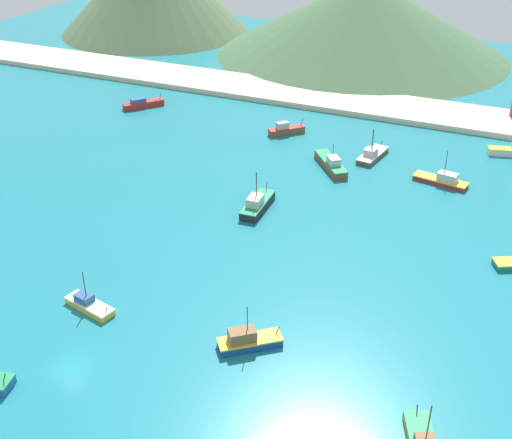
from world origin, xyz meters
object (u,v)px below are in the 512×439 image
Objects in this scene: fishing_boat_1 at (248,340)px; fishing_boat_13 at (257,204)px; fishing_boat_10 at (89,304)px; fishing_boat_14 at (331,164)px; fishing_boat_5 at (442,180)px; fishing_boat_0 at (143,104)px; fishing_boat_2 at (286,130)px; fishing_boat_4 at (372,155)px.

fishing_boat_13 reaches higher than fishing_boat_1.
fishing_boat_10 is 0.74× the size of fishing_boat_14.
fishing_boat_13 is at bearing -139.88° from fishing_boat_5.
fishing_boat_10 is at bearing -62.77° from fishing_boat_0.
fishing_boat_0 is at bearing 170.32° from fishing_boat_5.
fishing_boat_1 is at bearing -72.19° from fishing_boat_2.
fishing_boat_5 is (13.39, 53.64, -0.17)m from fishing_boat_1.
fishing_boat_2 is 33.23m from fishing_boat_13.
fishing_boat_1 is 67.13m from fishing_boat_2.
fishing_boat_0 is 0.89× the size of fishing_boat_5.
fishing_boat_1 is 55.29m from fishing_boat_5.
fishing_boat_1 is 52.25m from fishing_boat_14.
fishing_boat_10 is (-20.99, -60.90, -0.09)m from fishing_boat_4.
fishing_boat_10 is (-1.36, -65.52, -0.28)m from fishing_boat_2.
fishing_boat_4 is 0.94× the size of fishing_boat_5.
fishing_boat_2 is 35.45m from fishing_boat_5.
fishing_boat_1 is 34.09m from fishing_boat_13.
fishing_boat_14 is at bearing -41.16° from fishing_boat_2.
fishing_boat_0 is 0.90× the size of fishing_boat_13.
fishing_boat_10 is (-35.28, -55.25, -0.12)m from fishing_boat_5.
fishing_boat_10 is at bearing -109.02° from fishing_boat_4.
fishing_boat_1 is at bearing -49.26° from fishing_boat_0.
fishing_boat_10 is 34.45m from fishing_boat_13.
fishing_boat_4 is at bearing -13.24° from fishing_boat_2.
fishing_boat_5 is (14.29, -5.65, 0.04)m from fishing_boat_4.
fishing_boat_5 is at bearing -21.58° from fishing_boat_4.
fishing_boat_5 is at bearing 57.44° from fishing_boat_10.
fishing_boat_2 is 0.71× the size of fishing_boat_13.
fishing_boat_2 is 0.70× the size of fishing_boat_5.
fishing_boat_14 reaches higher than fishing_boat_0.
fishing_boat_1 is at bearing -82.63° from fishing_boat_14.
fishing_boat_4 is (-0.91, 59.30, -0.21)m from fishing_boat_1.
fishing_boat_2 is 18.38m from fishing_boat_14.
fishing_boat_4 reaches higher than fishing_boat_2.
fishing_boat_14 is (-6.70, 51.82, -0.03)m from fishing_boat_1.
fishing_boat_13 is at bearing -76.46° from fishing_boat_2.
fishing_boat_4 is at bearing 158.42° from fishing_boat_5.
fishing_boat_5 is at bearing -16.85° from fishing_boat_2.
fishing_boat_5 reaches higher than fishing_boat_14.
fishing_boat_2 is at bearing 138.84° from fishing_boat_14.
fishing_boat_0 is 51.62m from fishing_boat_14.
fishing_boat_1 is 0.82× the size of fishing_boat_4.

